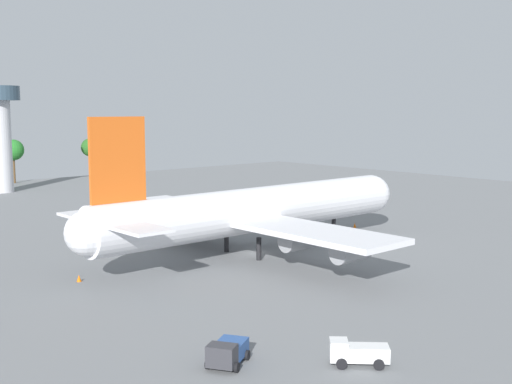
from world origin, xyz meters
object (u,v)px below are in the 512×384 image
safety_cone_nose (355,225)px  cargo_loader (227,352)px  safety_cone_tail (79,278)px  cargo_airplane (255,211)px  baggage_tug (357,352)px

safety_cone_nose → cargo_loader: bearing=-149.6°
cargo_loader → safety_cone_tail: (2.88, 31.84, -0.69)m
cargo_loader → safety_cone_tail: cargo_loader is taller
cargo_airplane → cargo_loader: 41.60m
cargo_airplane → cargo_loader: cargo_airplane is taller
cargo_loader → baggage_tug: 10.59m
cargo_airplane → safety_cone_tail: size_ratio=69.21×
safety_cone_tail → cargo_airplane: bearing=-5.7°
cargo_loader → cargo_airplane: bearing=45.1°
cargo_airplane → safety_cone_tail: cargo_airplane is taller
cargo_airplane → safety_cone_tail: (-26.28, 2.61, -5.83)m
baggage_tug → safety_cone_nose: size_ratio=5.45×
cargo_airplane → safety_cone_nose: bearing=7.4°
safety_cone_nose → safety_cone_tail: safety_cone_tail is taller
cargo_airplane → baggage_tug: cargo_airplane is taller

